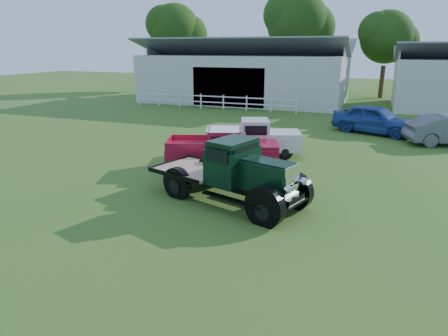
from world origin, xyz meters
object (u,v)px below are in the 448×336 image
at_px(white_pickup, 253,138).
at_px(misc_car_blue, 375,119).
at_px(vintage_flatbed, 230,171).
at_px(red_pickup, 222,149).

xyz_separation_m(white_pickup, misc_car_blue, (5.26, 7.37, -0.00)).
relative_size(vintage_flatbed, white_pickup, 1.17).
height_order(red_pickup, misc_car_blue, red_pickup).
xyz_separation_m(vintage_flatbed, misc_car_blue, (4.24, 13.29, -0.23)).
bearing_deg(red_pickup, vintage_flatbed, -83.87).
distance_m(vintage_flatbed, white_pickup, 6.01).
distance_m(red_pickup, white_pickup, 2.63).
xyz_separation_m(red_pickup, misc_car_blue, (5.80, 9.94, -0.03)).
xyz_separation_m(red_pickup, white_pickup, (0.54, 2.57, -0.03)).
bearing_deg(misc_car_blue, vintage_flatbed, -176.45).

